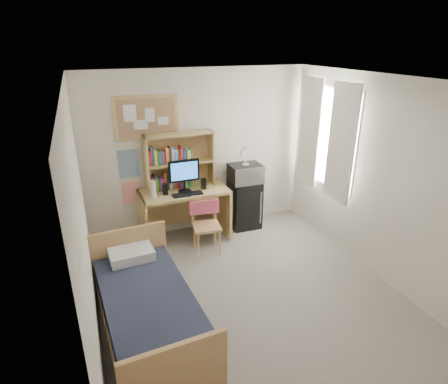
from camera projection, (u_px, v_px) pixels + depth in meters
name	position (u px, v px, depth m)	size (l,w,h in m)	color
floor	(252.00, 299.00, 4.64)	(3.60, 4.20, 0.02)	gray
ceiling	(259.00, 81.00, 3.65)	(3.60, 4.20, 0.02)	white
wall_back	(198.00, 153.00, 5.96)	(3.60, 0.04, 2.60)	white
wall_front	(400.00, 329.00, 2.33)	(3.60, 0.04, 2.60)	white
wall_left	(83.00, 229.00, 3.55)	(0.04, 4.20, 2.60)	white
wall_right	(383.00, 182.00, 4.74)	(0.04, 4.20, 2.60)	white
window_unit	(326.00, 137.00, 5.65)	(0.10, 1.40, 1.70)	white
curtain_left	(341.00, 144.00, 5.30)	(0.04, 0.55, 1.70)	white
curtain_right	(310.00, 132.00, 5.99)	(0.04, 0.55, 1.70)	white
bulletin_board	(146.00, 117.00, 5.45)	(0.94, 0.03, 0.64)	#A17A55
poster_wave	(129.00, 163.00, 5.61)	(0.30, 0.01, 0.42)	#245190
poster_japan	(131.00, 192.00, 5.78)	(0.28, 0.01, 0.36)	red
desk	(185.00, 215.00, 5.87)	(1.34, 0.67, 0.84)	tan
desk_chair	(207.00, 226.00, 5.50)	(0.43, 0.43, 0.86)	tan
mini_fridge	(244.00, 204.00, 6.31)	(0.48, 0.48, 0.81)	black
bed	(149.00, 313.00, 4.01)	(0.92, 1.84, 0.51)	#1B1F31
hutch	(180.00, 161.00, 5.68)	(1.04, 0.27, 0.85)	tan
monitor	(184.00, 176.00, 5.57)	(0.46, 0.04, 0.49)	black
keyboard	(188.00, 194.00, 5.53)	(0.45, 0.14, 0.02)	black
speaker_left	(165.00, 189.00, 5.52)	(0.07, 0.07, 0.17)	black
speaker_right	(204.00, 184.00, 5.73)	(0.07, 0.07, 0.17)	black
water_bottle	(153.00, 189.00, 5.41)	(0.08, 0.08, 0.26)	silver
hoodie	(204.00, 206.00, 5.60)	(0.44, 0.14, 0.21)	#D95271
microwave	(245.00, 173.00, 6.08)	(0.50, 0.38, 0.29)	#BCBCC1
desk_fan	(246.00, 156.00, 5.98)	(0.22, 0.22, 0.28)	silver
pillow	(132.00, 254.00, 4.52)	(0.52, 0.36, 0.12)	silver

